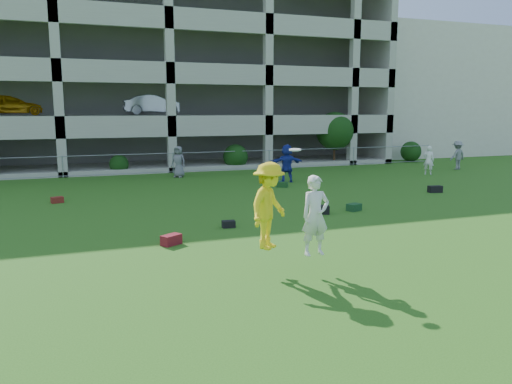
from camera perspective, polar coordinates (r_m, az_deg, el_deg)
name	(u,v)px	position (r m, az deg, el deg)	size (l,w,h in m)	color
ground	(328,271)	(11.69, 8.25, -8.88)	(100.00, 100.00, 0.00)	#235114
stucco_building	(410,94)	(47.21, 17.21, 10.64)	(16.00, 14.00, 10.00)	beige
bystander_c	(178,162)	(27.43, -8.86, 3.44)	(0.83, 0.54, 1.69)	slate
bystander_d	(287,163)	(25.29, 3.53, 3.29)	(1.78, 0.57, 1.92)	#212F97
bystander_e	(429,160)	(29.91, 19.12, 3.46)	(0.59, 0.39, 1.63)	white
bystander_f	(457,155)	(33.05, 22.03, 3.92)	(1.14, 0.65, 1.76)	slate
bag_red_a	(171,240)	(13.85, -9.66, -5.40)	(0.55, 0.30, 0.28)	#601011
bag_black_b	(229,224)	(15.64, -3.16, -3.68)	(0.40, 0.25, 0.22)	black
bag_green_c	(354,207)	(18.53, 11.13, -1.71)	(0.50, 0.35, 0.26)	#14391E
crate_d	(324,210)	(17.81, 7.75, -2.01)	(0.35, 0.35, 0.30)	black
bag_black_e	(435,189)	(23.56, 19.78, 0.31)	(0.60, 0.30, 0.30)	black
bag_red_f	(57,200)	(21.21, -21.77, -0.84)	(0.45, 0.28, 0.24)	#590F17
bag_green_g	(282,185)	(23.71, 3.03, 0.85)	(0.50, 0.30, 0.25)	#163D1A
frisbee_contest	(279,208)	(11.07, 2.68, -1.82)	(2.00, 1.36, 2.37)	yellow
parking_garage	(148,76)	(37.90, -12.19, 12.78)	(30.00, 14.00, 12.00)	#9E998C
fence	(173,162)	(29.40, -9.45, 3.35)	(36.06, 0.06, 1.20)	gray
shrub_row	(244,144)	(31.15, -1.38, 5.47)	(34.38, 2.52, 3.50)	#163D11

